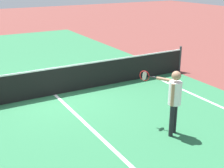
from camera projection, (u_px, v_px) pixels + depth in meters
ground_plane at (55, 95)px, 10.43m from camera, size 60.00×60.00×0.00m
court_surface_inbounds at (55, 95)px, 10.43m from camera, size 10.62×24.40×0.00m
line_center_service at (98, 135)px, 7.81m from camera, size 0.10×6.40×0.01m
net at (54, 81)px, 10.27m from camera, size 11.06×0.09×1.07m
player_near at (174, 96)px, 7.53m from camera, size 0.59×1.17×1.68m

